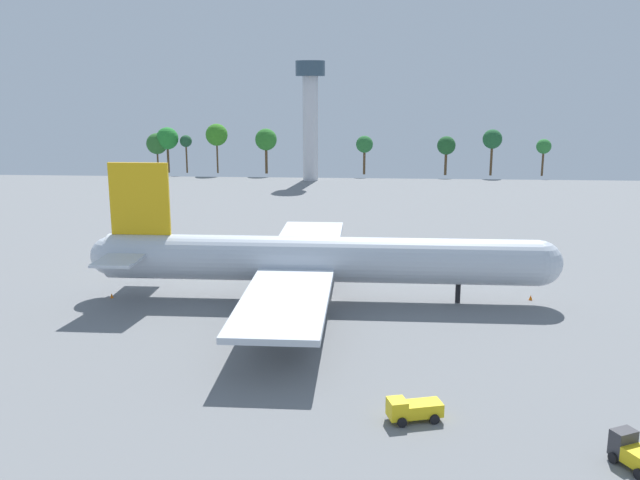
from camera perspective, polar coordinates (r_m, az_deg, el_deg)
ground_plane at (r=94.17m, az=0.00°, el=-4.99°), size 256.55×256.55×0.00m
cargo_airplane at (r=92.65m, az=-0.19°, el=-1.68°), size 64.14×57.74×18.65m
cargo_loader at (r=59.84m, az=24.76°, el=-15.85°), size 3.57×4.41×2.51m
baggage_tug at (r=61.94m, az=7.77°, el=-13.81°), size 5.10×3.27×2.08m
safety_cone_nose at (r=98.17m, az=17.19°, el=-4.61°), size 0.51×0.51×0.72m
safety_cone_tail at (r=99.07m, az=-17.00°, el=-4.46°), size 0.46×0.46×0.66m
control_tower at (r=212.92m, az=-0.81°, el=10.92°), size 8.97×8.97×36.29m
tree_line_backdrop at (r=230.26m, az=-3.18°, el=8.28°), size 134.45×7.46×16.55m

